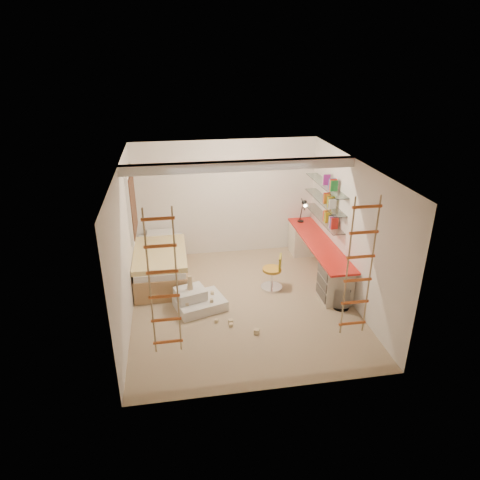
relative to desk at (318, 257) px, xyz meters
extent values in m
plane|color=#9E8866|center=(-1.72, -0.86, -0.40)|extent=(4.50, 4.50, 0.00)
cube|color=white|center=(-1.72, -0.56, 2.12)|extent=(4.00, 0.18, 0.16)
cube|color=white|center=(-3.69, 0.64, 1.15)|extent=(0.06, 1.15, 1.35)
cube|color=#4C2D1E|center=(-3.65, 0.64, 1.15)|extent=(0.02, 1.00, 1.20)
cylinder|color=white|center=(0.03, -1.31, -0.22)|extent=(0.29, 0.29, 0.37)
cube|color=red|center=(0.00, -0.03, 0.33)|extent=(0.55, 2.80, 0.04)
cube|color=beige|center=(0.00, 1.07, -0.05)|extent=(0.52, 0.55, 0.71)
cube|color=beige|center=(0.00, -1.03, -0.05)|extent=(0.52, 0.55, 0.71)
cube|color=#4C4742|center=(-0.27, -1.03, 0.21)|extent=(0.02, 0.50, 0.18)
cube|color=#4C4742|center=(-0.27, -1.03, -0.01)|extent=(0.02, 0.50, 0.18)
cube|color=#4C4742|center=(-0.27, -1.03, -0.23)|extent=(0.02, 0.50, 0.18)
cube|color=white|center=(0.15, 0.27, 0.75)|extent=(0.25, 1.80, 0.01)
cube|color=white|center=(0.15, 0.27, 1.10)|extent=(0.25, 1.80, 0.01)
cube|color=white|center=(0.15, 0.27, 1.45)|extent=(0.25, 1.80, 0.01)
cube|color=#AD7F51|center=(-3.20, 0.37, -0.18)|extent=(1.00, 2.00, 0.45)
cube|color=white|center=(-3.20, 0.37, 0.11)|extent=(0.95, 1.95, 0.12)
cube|color=yellow|center=(-3.20, 0.22, 0.22)|extent=(1.02, 1.60, 0.10)
cube|color=white|center=(-3.20, 1.17, 0.23)|extent=(0.55, 0.35, 0.12)
cylinder|color=black|center=(-0.05, 1.12, 0.36)|extent=(0.14, 0.14, 0.02)
cylinder|color=black|center=(-0.05, 1.12, 0.55)|extent=(0.02, 0.15, 0.36)
cylinder|color=black|center=(-0.05, 1.02, 0.80)|extent=(0.02, 0.27, 0.20)
cone|color=black|center=(-0.05, 0.90, 0.85)|extent=(0.12, 0.14, 0.15)
cylinder|color=#FFEABF|center=(-0.05, 0.86, 0.82)|extent=(0.08, 0.04, 0.08)
cylinder|color=#BF8724|center=(-1.06, -0.42, 0.01)|extent=(0.47, 0.47, 0.05)
cube|color=gold|center=(-0.92, -0.47, 0.18)|extent=(0.12, 0.28, 0.26)
cylinder|color=silver|center=(-1.06, -0.42, -0.17)|extent=(0.06, 0.06, 0.37)
cylinder|color=silver|center=(-1.06, -0.42, -0.38)|extent=(0.54, 0.54, 0.04)
cube|color=silver|center=(-2.51, -0.90, -0.31)|extent=(1.00, 0.88, 0.19)
cube|color=silver|center=(-2.67, -0.85, -0.12)|extent=(0.62, 0.56, 0.19)
cube|color=#CCB284|center=(-2.67, -0.85, 0.01)|extent=(0.10, 0.10, 0.08)
cube|color=#CCB284|center=(-2.67, -0.85, 0.09)|extent=(0.09, 0.09, 0.07)
cube|color=#CCB284|center=(-2.67, -0.85, 0.18)|extent=(0.08, 0.08, 0.12)
cube|color=#CCB284|center=(-2.31, -1.04, -0.19)|extent=(0.06, 0.06, 0.06)
cube|color=#CCB284|center=(-2.27, -0.78, -0.19)|extent=(0.06, 0.06, 0.06)
cube|color=#CCB284|center=(-2.75, -1.07, -0.19)|extent=(0.06, 0.06, 0.06)
cube|color=#CCB284|center=(-2.04, -1.56, -0.37)|extent=(0.07, 0.07, 0.07)
cube|color=#CCB284|center=(-1.64, -1.83, -0.37)|extent=(0.07, 0.07, 0.07)
cube|color=#CCB284|center=(-2.27, -1.41, -0.37)|extent=(0.07, 0.07, 0.07)
cube|color=#CCB284|center=(-2.03, -1.47, -0.37)|extent=(0.07, 0.07, 0.07)
cube|color=red|center=(0.15, 0.27, 0.86)|extent=(0.14, 0.64, 0.22)
cube|color=#194CA5|center=(0.15, 0.27, 1.21)|extent=(0.14, 0.46, 0.22)
cube|color=#8C1E7F|center=(0.15, 0.27, 1.56)|extent=(0.14, 0.46, 0.22)
camera|label=1|loc=(-2.87, -7.56, 3.90)|focal=32.00mm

